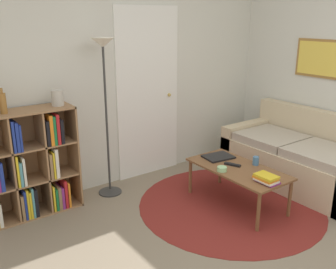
{
  "coord_description": "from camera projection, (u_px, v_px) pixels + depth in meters",
  "views": [
    {
      "loc": [
        -2.17,
        -1.51,
        1.93
      ],
      "look_at": [
        -0.16,
        1.25,
        0.85
      ],
      "focal_mm": 40.0,
      "sensor_mm": 36.0,
      "label": 1
    }
  ],
  "objects": [
    {
      "name": "bowl",
      "position": [
        222.0,
        169.0,
        3.82
      ],
      "size": [
        0.1,
        0.1,
        0.05
      ],
      "color": "#9ED193",
      "rests_on": "coffee_table"
    },
    {
      "name": "couch",
      "position": [
        302.0,
        159.0,
        4.51
      ],
      "size": [
        0.89,
        1.76,
        0.84
      ],
      "color": "#CCB793",
      "rests_on": "ground_plane"
    },
    {
      "name": "vase_on_shelf",
      "position": [
        57.0,
        98.0,
        3.71
      ],
      "size": [
        0.12,
        0.12,
        0.16
      ],
      "color": "#B7B2A8",
      "rests_on": "bookshelf"
    },
    {
      "name": "remote",
      "position": [
        232.0,
        165.0,
        3.97
      ],
      "size": [
        0.11,
        0.18,
        0.02
      ],
      "color": "black",
      "rests_on": "coffee_table"
    },
    {
      "name": "cup",
      "position": [
        256.0,
        161.0,
        3.97
      ],
      "size": [
        0.07,
        0.07,
        0.09
      ],
      "color": "teal",
      "rests_on": "coffee_table"
    },
    {
      "name": "bookshelf",
      "position": [
        23.0,
        168.0,
        3.68
      ],
      "size": [
        0.98,
        0.34,
        1.08
      ],
      "color": "#936B47",
      "rests_on": "ground_plane"
    },
    {
      "name": "floor_lamp",
      "position": [
        104.0,
        73.0,
        3.89
      ],
      "size": [
        0.26,
        0.26,
        1.73
      ],
      "color": "#333333",
      "rests_on": "ground_plane"
    },
    {
      "name": "wall_right",
      "position": [
        318.0,
        70.0,
        4.59
      ],
      "size": [
        0.08,
        5.28,
        2.6
      ],
      "color": "silver",
      "rests_on": "ground_plane"
    },
    {
      "name": "rug",
      "position": [
        230.0,
        204.0,
        4.01
      ],
      "size": [
        1.96,
        1.96,
        0.01
      ],
      "color": "maroon",
      "rests_on": "ground_plane"
    },
    {
      "name": "book_stack_on_table",
      "position": [
        266.0,
        179.0,
        3.55
      ],
      "size": [
        0.16,
        0.22,
        0.08
      ],
      "color": "#7F287A",
      "rests_on": "coffee_table"
    },
    {
      "name": "bottle_right",
      "position": [
        3.0,
        103.0,
        3.39
      ],
      "size": [
        0.06,
        0.06,
        0.24
      ],
      "color": "olive",
      "rests_on": "bookshelf"
    },
    {
      "name": "coffee_table",
      "position": [
        238.0,
        171.0,
        3.92
      ],
      "size": [
        0.54,
        1.08,
        0.42
      ],
      "color": "brown",
      "rests_on": "ground_plane"
    },
    {
      "name": "laptop",
      "position": [
        218.0,
        157.0,
        4.19
      ],
      "size": [
        0.34,
        0.28,
        0.02
      ],
      "color": "black",
      "rests_on": "coffee_table"
    },
    {
      "name": "wall_back",
      "position": [
        127.0,
        74.0,
        4.35
      ],
      "size": [
        7.04,
        0.11,
        2.6
      ],
      "color": "silver",
      "rests_on": "ground_plane"
    }
  ]
}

